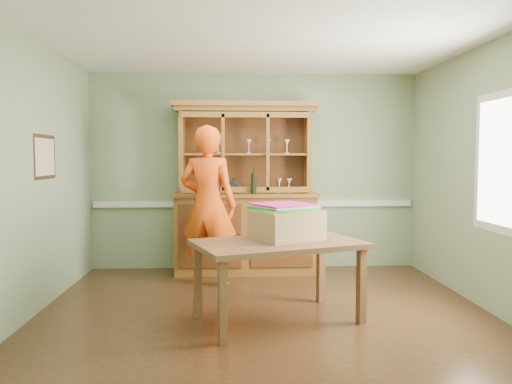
{
  "coord_description": "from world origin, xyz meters",
  "views": [
    {
      "loc": [
        -0.33,
        -4.93,
        1.55
      ],
      "look_at": [
        -0.06,
        0.4,
        1.17
      ],
      "focal_mm": 35.0,
      "sensor_mm": 36.0,
      "label": 1
    }
  ],
  "objects": [
    {
      "name": "chair_rail",
      "position": [
        0.0,
        1.98,
        0.9
      ],
      "size": [
        4.41,
        0.05,
        0.08
      ],
      "primitive_type": "cube",
      "color": "silver",
      "rests_on": "wall_back"
    },
    {
      "name": "china_hutch",
      "position": [
        -0.13,
        1.74,
        0.8
      ],
      "size": [
        1.94,
        0.64,
        2.28
      ],
      "color": "brown",
      "rests_on": "floor"
    },
    {
      "name": "wall_right",
      "position": [
        2.25,
        0.0,
        1.35
      ],
      "size": [
        0.0,
        4.0,
        4.0
      ],
      "primitive_type": "plane",
      "rotation": [
        1.57,
        0.0,
        -1.57
      ],
      "color": "gray",
      "rests_on": "floor"
    },
    {
      "name": "floor",
      "position": [
        0.0,
        0.0,
        0.0
      ],
      "size": [
        4.5,
        4.5,
        0.0
      ],
      "primitive_type": "plane",
      "color": "#462C16",
      "rests_on": "ground"
    },
    {
      "name": "cardboard_box",
      "position": [
        0.21,
        -0.2,
        0.9
      ],
      "size": [
        0.75,
        0.71,
        0.28
      ],
      "primitive_type": "cube",
      "rotation": [
        0.0,
        0.0,
        0.51
      ],
      "color": "tan",
      "rests_on": "dining_table"
    },
    {
      "name": "ceiling",
      "position": [
        0.0,
        0.0,
        2.7
      ],
      "size": [
        4.5,
        4.5,
        0.0
      ],
      "primitive_type": "plane",
      "rotation": [
        3.14,
        0.0,
        0.0
      ],
      "color": "white",
      "rests_on": "wall_back"
    },
    {
      "name": "kite_stack",
      "position": [
        0.19,
        -0.17,
        1.07
      ],
      "size": [
        0.69,
        0.69,
        0.06
      ],
      "rotation": [
        0.0,
        0.0,
        0.5
      ],
      "color": "green",
      "rests_on": "cardboard_box"
    },
    {
      "name": "wall_front",
      "position": [
        0.0,
        -2.0,
        1.35
      ],
      "size": [
        4.5,
        0.0,
        4.5
      ],
      "primitive_type": "plane",
      "rotation": [
        -1.57,
        0.0,
        0.0
      ],
      "color": "gray",
      "rests_on": "floor"
    },
    {
      "name": "wall_back",
      "position": [
        0.0,
        2.0,
        1.35
      ],
      "size": [
        4.5,
        0.0,
        4.5
      ],
      "primitive_type": "plane",
      "rotation": [
        1.57,
        0.0,
        0.0
      ],
      "color": "gray",
      "rests_on": "floor"
    },
    {
      "name": "wall_left",
      "position": [
        -2.25,
        0.0,
        1.35
      ],
      "size": [
        0.0,
        4.0,
        4.0
      ],
      "primitive_type": "plane",
      "rotation": [
        1.57,
        0.0,
        1.57
      ],
      "color": "gray",
      "rests_on": "floor"
    },
    {
      "name": "person",
      "position": [
        -0.6,
        1.1,
        0.96
      ],
      "size": [
        0.81,
        0.65,
        1.93
      ],
      "primitive_type": "imported",
      "rotation": [
        0.0,
        0.0,
        2.84
      ],
      "color": "#FA500F",
      "rests_on": "floor"
    },
    {
      "name": "window_panel",
      "position": [
        2.23,
        -0.3,
        1.5
      ],
      "size": [
        0.03,
        0.96,
        1.36
      ],
      "color": "silver",
      "rests_on": "wall_right"
    },
    {
      "name": "framed_map",
      "position": [
        -2.23,
        0.3,
        1.55
      ],
      "size": [
        0.03,
        0.6,
        0.46
      ],
      "color": "#372316",
      "rests_on": "wall_left"
    },
    {
      "name": "dining_table",
      "position": [
        0.11,
        -0.31,
        0.67
      ],
      "size": [
        1.74,
        1.37,
        0.76
      ],
      "rotation": [
        0.0,
        0.0,
        0.34
      ],
      "color": "brown",
      "rests_on": "floor"
    }
  ]
}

